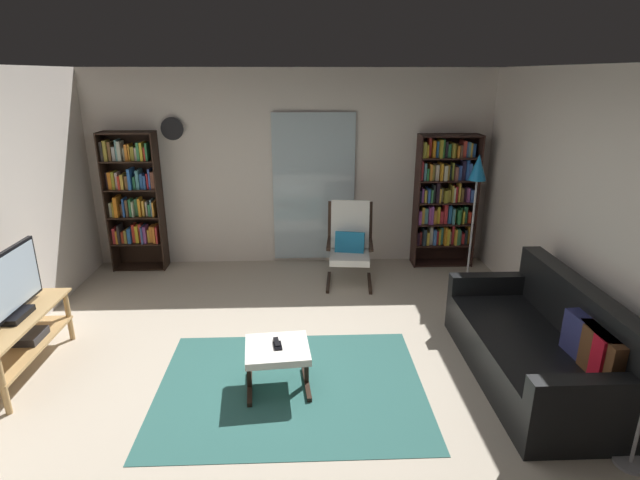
% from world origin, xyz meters
% --- Properties ---
extents(ground_plane, '(7.02, 7.02, 0.00)m').
position_xyz_m(ground_plane, '(0.00, 0.00, 0.00)').
color(ground_plane, '#BBAE99').
extents(wall_back, '(5.60, 0.06, 2.60)m').
position_xyz_m(wall_back, '(0.00, 2.90, 1.30)').
color(wall_back, silver).
rests_on(wall_back, ground).
extents(wall_right, '(0.06, 6.00, 2.60)m').
position_xyz_m(wall_right, '(2.70, 0.00, 1.30)').
color(wall_right, silver).
rests_on(wall_right, ground).
extents(glass_door_panel, '(1.10, 0.01, 2.00)m').
position_xyz_m(glass_door_panel, '(0.29, 2.83, 1.05)').
color(glass_door_panel, silver).
extents(area_rug, '(2.24, 1.71, 0.01)m').
position_xyz_m(area_rug, '(0.01, -0.14, 0.00)').
color(area_rug, '#2E5F59').
rests_on(area_rug, ground).
extents(tv_stand, '(0.42, 1.24, 0.54)m').
position_xyz_m(tv_stand, '(-2.35, 0.20, 0.35)').
color(tv_stand, tan).
rests_on(tv_stand, ground).
extents(television, '(0.20, 0.93, 0.59)m').
position_xyz_m(television, '(-2.34, 0.18, 0.82)').
color(television, black).
rests_on(television, tv_stand).
extents(bookshelf_near_tv, '(0.69, 0.30, 1.83)m').
position_xyz_m(bookshelf_near_tv, '(-2.08, 2.70, 0.98)').
color(bookshelf_near_tv, black).
rests_on(bookshelf_near_tv, ground).
extents(bookshelf_near_sofa, '(0.81, 0.30, 1.78)m').
position_xyz_m(bookshelf_near_sofa, '(2.04, 2.67, 0.95)').
color(bookshelf_near_sofa, black).
rests_on(bookshelf_near_sofa, ground).
extents(leather_sofa, '(0.90, 1.94, 0.87)m').
position_xyz_m(leather_sofa, '(2.14, -0.11, 0.31)').
color(leather_sofa, black).
rests_on(leather_sofa, ground).
extents(lounge_armchair, '(0.62, 0.70, 1.02)m').
position_xyz_m(lounge_armchair, '(0.72, 2.11, 0.53)').
color(lounge_armchair, black).
rests_on(lounge_armchair, ground).
extents(ottoman, '(0.56, 0.52, 0.39)m').
position_xyz_m(ottoman, '(-0.10, -0.14, 0.33)').
color(ottoman, white).
rests_on(ottoman, ground).
extents(tv_remote, '(0.07, 0.15, 0.02)m').
position_xyz_m(tv_remote, '(-0.10, -0.09, 0.40)').
color(tv_remote, black).
rests_on(tv_remote, ottoman).
extents(cell_phone, '(0.09, 0.15, 0.01)m').
position_xyz_m(cell_phone, '(-0.09, -0.13, 0.40)').
color(cell_phone, black).
rests_on(cell_phone, ottoman).
extents(floor_lamp_by_shelf, '(0.22, 0.22, 1.65)m').
position_xyz_m(floor_lamp_by_shelf, '(2.15, 1.85, 1.35)').
color(floor_lamp_by_shelf, '#A5A5AD').
rests_on(floor_lamp_by_shelf, ground).
extents(wall_clock, '(0.29, 0.03, 0.29)m').
position_xyz_m(wall_clock, '(-1.52, 2.82, 1.85)').
color(wall_clock, silver).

